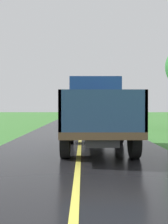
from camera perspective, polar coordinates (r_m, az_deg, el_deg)
banana_truck_near at (r=10.71m, az=2.54°, el=0.16°), size 2.38×5.82×2.80m
banana_truck_far at (r=24.81m, az=0.85°, el=0.58°), size 2.38×5.81×2.80m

